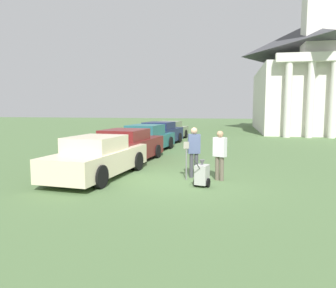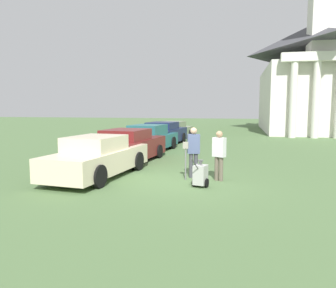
# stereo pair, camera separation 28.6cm
# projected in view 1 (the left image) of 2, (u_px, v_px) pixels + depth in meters

# --- Properties ---
(ground_plane) EXTENTS (120.00, 120.00, 0.00)m
(ground_plane) POSITION_uv_depth(u_px,v_px,m) (179.00, 182.00, 10.85)
(ground_plane) COLOR #517042
(parked_car_cream) EXTENTS (2.32, 4.98, 1.46)m
(parked_car_cream) POSITION_uv_depth(u_px,v_px,m) (98.00, 158.00, 11.52)
(parked_car_cream) COLOR beige
(parked_car_cream) RESTS_ON ground_plane
(parked_car_maroon) EXTENTS (2.41, 5.04, 1.48)m
(parked_car_maroon) POSITION_uv_depth(u_px,v_px,m) (126.00, 147.00, 14.61)
(parked_car_maroon) COLOR maroon
(parked_car_maroon) RESTS_ON ground_plane
(parked_car_teal) EXTENTS (2.37, 5.14, 1.49)m
(parked_car_teal) POSITION_uv_depth(u_px,v_px,m) (146.00, 139.00, 18.07)
(parked_car_teal) COLOR #23666B
(parked_car_teal) RESTS_ON ground_plane
(parked_car_navy) EXTENTS (2.40, 5.17, 1.48)m
(parked_car_navy) POSITION_uv_depth(u_px,v_px,m) (160.00, 134.00, 21.44)
(parked_car_navy) COLOR #19234C
(parked_car_navy) RESTS_ON ground_plane
(parked_car_sage) EXTENTS (2.32, 5.39, 1.39)m
(parked_car_sage) POSITION_uv_depth(u_px,v_px,m) (169.00, 131.00, 24.58)
(parked_car_sage) COLOR gray
(parked_car_sage) RESTS_ON ground_plane
(parking_meter) EXTENTS (0.18, 0.09, 1.29)m
(parking_meter) POSITION_uv_depth(u_px,v_px,m) (186.00, 153.00, 11.05)
(parking_meter) COLOR slate
(parking_meter) RESTS_ON ground_plane
(person_worker) EXTENTS (0.46, 0.32, 1.76)m
(person_worker) POSITION_uv_depth(u_px,v_px,m) (194.00, 149.00, 11.40)
(person_worker) COLOR #3F3F47
(person_worker) RESTS_ON ground_plane
(person_supervisor) EXTENTS (0.47, 0.39, 1.68)m
(person_supervisor) POSITION_uv_depth(u_px,v_px,m) (220.00, 152.00, 10.94)
(person_supervisor) COLOR #665B4C
(person_supervisor) RESTS_ON ground_plane
(equipment_cart) EXTENTS (0.52, 1.00, 1.00)m
(equipment_cart) POSITION_uv_depth(u_px,v_px,m) (202.00, 174.00, 10.13)
(equipment_cart) COLOR #B2B2AD
(equipment_cart) RESTS_ON ground_plane
(church) EXTENTS (8.64, 16.81, 23.60)m
(church) POSITION_uv_depth(u_px,v_px,m) (302.00, 73.00, 33.15)
(church) COLOR silver
(church) RESTS_ON ground_plane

